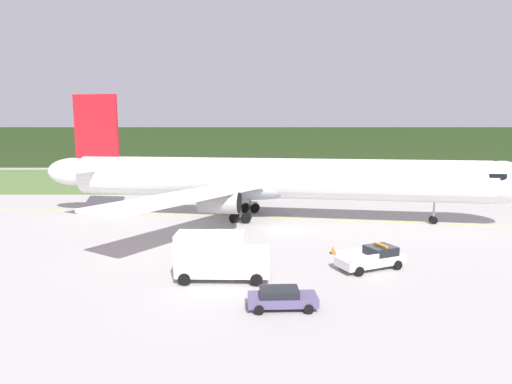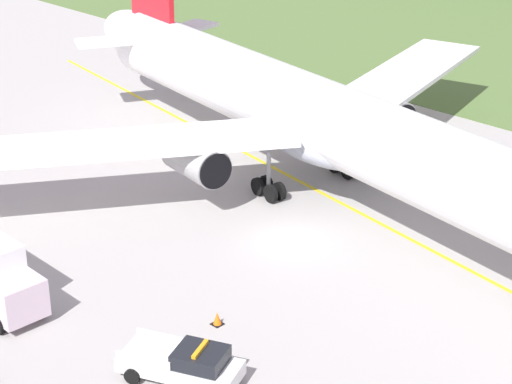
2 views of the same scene
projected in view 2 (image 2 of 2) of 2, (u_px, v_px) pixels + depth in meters
ground at (288, 242)px, 54.30m from camera, size 320.00×320.00×0.00m
taxiway_centerline_main at (342, 204)px, 59.19m from camera, size 80.37×13.64×0.01m
airliner at (338, 127)px, 57.66m from camera, size 60.05×44.96×15.72m
ops_pickup_truck at (185, 364)px, 41.41m from camera, size 5.93×4.15×1.94m
apron_cone at (217, 318)px, 45.94m from camera, size 0.55×0.55×0.69m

